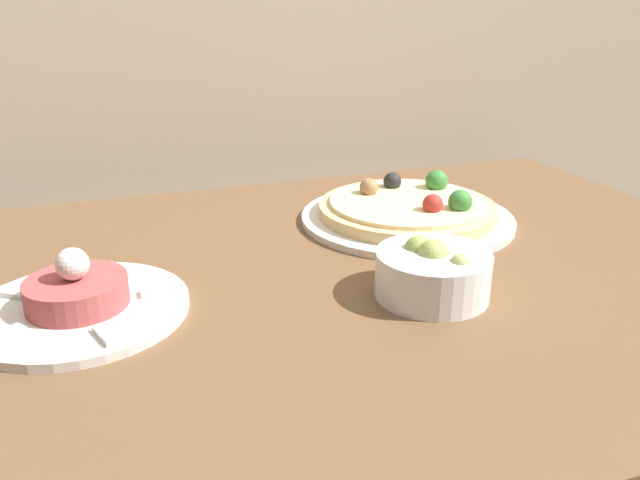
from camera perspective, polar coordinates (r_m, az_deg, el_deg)
The scene contains 4 objects.
dining_table at distance 0.82m, azimuth 2.78°, elevation -9.73°, with size 1.11×0.79×0.75m.
pizza_plate at distance 0.93m, azimuth 8.06°, elevation 2.67°, with size 0.31×0.31×0.06m.
tartare_plate at distance 0.70m, azimuth -21.23°, elevation -5.23°, with size 0.23×0.23×0.07m.
small_bowl at distance 0.70m, azimuth 10.24°, elevation -2.93°, with size 0.13×0.13×0.07m.
Camera 1 is at (-0.28, -0.25, 1.06)m, focal length 35.00 mm.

